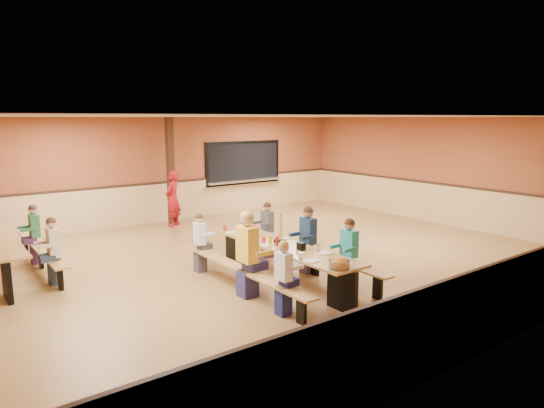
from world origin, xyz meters
TOP-DOWN VIEW (x-y plane):
  - ground at (0.00, 0.00)m, footprint 12.00×12.00m
  - room_envelope at (0.00, 0.00)m, footprint 12.04×10.04m
  - kitchen_pass_through at (2.60, 4.96)m, footprint 2.78×0.28m
  - structural_post at (-0.20, 4.40)m, footprint 0.18×0.18m
  - cafeteria_table_main at (-0.80, -1.39)m, footprint 1.91×3.70m
  - seated_child_white_left at (-1.62, -2.51)m, footprint 0.34×0.28m
  - seated_adult_yellow at (-1.62, -1.53)m, footprint 0.48×0.40m
  - seated_child_grey_left at (-1.62, 0.13)m, footprint 0.34×0.27m
  - seated_child_teal_right at (0.03, -2.26)m, footprint 0.38×0.31m
  - seated_child_navy_right at (0.03, -1.17)m, footprint 0.41×0.33m
  - seated_child_char_right at (0.03, 0.16)m, footprint 0.36×0.29m
  - seated_child_green_sec at (-4.07, 2.64)m, footprint 0.37×0.31m
  - seated_child_tan_sec at (-4.07, 1.07)m, footprint 0.37×0.30m
  - standing_woman at (-0.26, 4.19)m, footprint 0.68×0.65m
  - punch_pitcher at (-0.91, -0.66)m, footprint 0.16×0.16m
  - chip_bowl at (-0.95, -3.01)m, footprint 0.32×0.32m
  - napkin_dispenser at (-0.74, -1.88)m, footprint 0.10×0.14m
  - condiment_mustard at (-1.01, -1.32)m, footprint 0.06×0.06m
  - condiment_ketchup at (-0.90, -1.39)m, footprint 0.06×0.06m
  - table_paddle at (-0.73, -1.27)m, footprint 0.16×0.16m
  - place_settings at (-0.80, -1.39)m, footprint 0.65×3.30m

SIDE VIEW (x-z plane):
  - ground at x=0.00m, z-range 0.00..0.00m
  - cafeteria_table_main at x=-0.80m, z-range 0.16..0.90m
  - seated_child_grey_left at x=-1.62m, z-range 0.00..1.14m
  - seated_child_white_left at x=-1.62m, z-range 0.00..1.15m
  - seated_child_char_right at x=0.03m, z-range 0.00..1.18m
  - seated_child_tan_sec at x=-4.07m, z-range 0.00..1.21m
  - seated_child_green_sec at x=-4.07m, z-range 0.00..1.22m
  - seated_child_teal_right at x=0.03m, z-range 0.00..1.24m
  - seated_child_navy_right at x=0.03m, z-range 0.00..1.28m
  - room_envelope at x=0.00m, z-range -0.82..2.20m
  - seated_adult_yellow at x=-1.62m, z-range 0.00..1.44m
  - standing_woman at x=-0.26m, z-range 0.00..1.56m
  - place_settings at x=-0.80m, z-range 0.74..0.85m
  - napkin_dispenser at x=-0.74m, z-range 0.74..0.87m
  - chip_bowl at x=-0.95m, z-range 0.74..0.89m
  - condiment_mustard at x=-1.01m, z-range 0.74..0.91m
  - condiment_ketchup at x=-0.90m, z-range 0.74..0.91m
  - punch_pitcher at x=-0.91m, z-range 0.74..0.96m
  - table_paddle at x=-0.73m, z-range 0.60..1.16m
  - kitchen_pass_through at x=2.60m, z-range 0.80..2.18m
  - structural_post at x=-0.20m, z-range 0.00..3.00m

